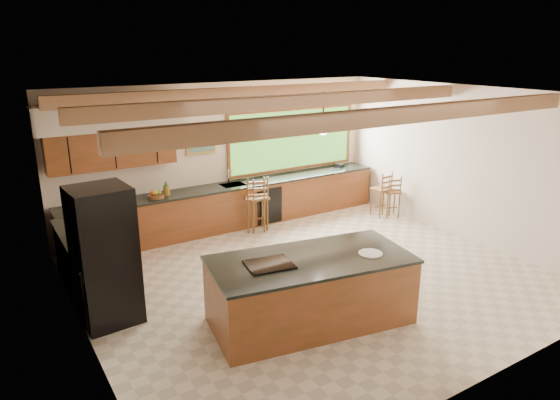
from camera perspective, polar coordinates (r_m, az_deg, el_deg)
ground at (r=8.47m, az=3.83°, el=-8.72°), size 7.20×7.20×0.00m
room_shell at (r=8.20m, az=0.49°, el=6.78°), size 7.27×6.54×3.02m
counter_run at (r=9.96m, az=-8.51°, el=-1.95°), size 7.12×3.10×1.23m
island at (r=6.99m, az=3.48°, el=-10.22°), size 2.92×1.74×0.98m
refrigerator at (r=7.20m, az=-19.41°, el=-6.06°), size 0.81×0.79×1.94m
bar_stool_a at (r=10.24m, az=-2.57°, el=0.11°), size 0.42×0.42×1.17m
bar_stool_b at (r=10.23m, az=-2.69°, el=0.15°), size 0.56×0.56×1.19m
bar_stool_c at (r=11.41m, az=11.68°, el=1.13°), size 0.38×0.38×1.03m
bar_stool_d at (r=11.40m, az=12.84°, el=0.84°), size 0.45×0.45×0.97m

